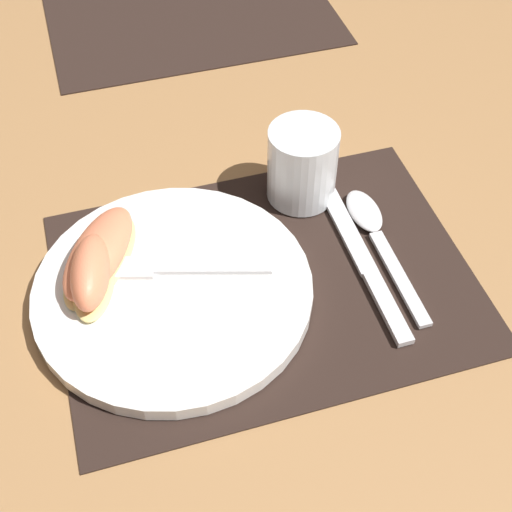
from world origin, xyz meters
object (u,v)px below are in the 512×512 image
(citrus_wedge_1, at_px, (91,274))
(spoon, at_px, (373,228))
(juice_glass, at_px, (302,168))
(fork, at_px, (162,268))
(citrus_wedge_0, at_px, (99,254))
(knife, at_px, (364,262))
(plate, at_px, (173,290))

(citrus_wedge_1, bearing_deg, spoon, 0.88)
(juice_glass, xyz_separation_m, fork, (-0.17, -0.08, -0.02))
(fork, bearing_deg, citrus_wedge_0, 155.14)
(knife, relative_size, citrus_wedge_1, 2.22)
(citrus_wedge_0, bearing_deg, juice_glass, 12.84)
(spoon, distance_m, citrus_wedge_1, 0.30)
(juice_glass, relative_size, citrus_wedge_1, 0.87)
(plate, height_order, spoon, plate)
(knife, height_order, citrus_wedge_0, citrus_wedge_0)
(knife, distance_m, citrus_wedge_1, 0.28)
(juice_glass, relative_size, citrus_wedge_0, 0.62)
(spoon, relative_size, citrus_wedge_1, 1.90)
(knife, bearing_deg, plate, 175.27)
(citrus_wedge_0, height_order, citrus_wedge_1, citrus_wedge_1)
(plate, bearing_deg, citrus_wedge_0, 141.86)
(citrus_wedge_0, bearing_deg, citrus_wedge_1, -110.73)
(juice_glass, distance_m, citrus_wedge_0, 0.24)
(spoon, bearing_deg, citrus_wedge_1, -179.12)
(plate, distance_m, citrus_wedge_0, 0.08)
(juice_glass, height_order, knife, juice_glass)
(fork, xyz_separation_m, citrus_wedge_1, (-0.07, -0.00, 0.02))
(fork, bearing_deg, citrus_wedge_1, -177.99)
(spoon, height_order, citrus_wedge_0, citrus_wedge_0)
(juice_glass, height_order, citrus_wedge_1, juice_glass)
(citrus_wedge_0, bearing_deg, spoon, -4.82)
(knife, height_order, spoon, spoon)
(spoon, distance_m, citrus_wedge_0, 0.29)
(juice_glass, bearing_deg, citrus_wedge_1, -161.39)
(knife, xyz_separation_m, fork, (-0.20, 0.04, 0.02))
(plate, relative_size, citrus_wedge_1, 2.75)
(spoon, bearing_deg, fork, -179.45)
(citrus_wedge_0, distance_m, citrus_wedge_1, 0.03)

